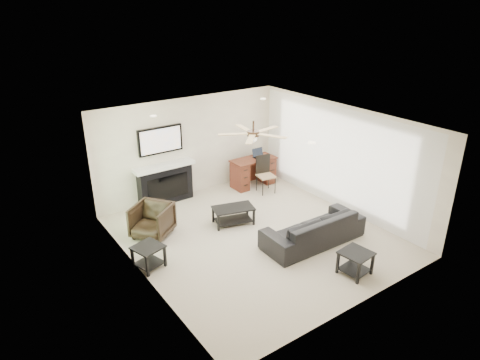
% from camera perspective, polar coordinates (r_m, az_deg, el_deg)
% --- Properties ---
extents(room_shell, '(5.50, 5.54, 2.52)m').
position_cam_1_polar(room_shell, '(8.64, 2.82, 2.79)').
color(room_shell, beige).
rests_on(room_shell, ground).
extents(sofa, '(2.22, 0.91, 0.64)m').
position_cam_1_polar(sofa, '(8.96, 9.74, -6.36)').
color(sofa, black).
rests_on(sofa, ground).
extents(armchair, '(1.08, 1.07, 0.71)m').
position_cam_1_polar(armchair, '(9.24, -11.65, -5.32)').
color(armchair, black).
rests_on(armchair, ground).
extents(coffee_table, '(1.00, 0.72, 0.40)m').
position_cam_1_polar(coffee_table, '(9.59, -0.90, -4.75)').
color(coffee_table, black).
rests_on(coffee_table, ground).
extents(end_table_near, '(0.58, 0.58, 0.45)m').
position_cam_1_polar(end_table_near, '(8.21, 15.09, -10.64)').
color(end_table_near, black).
rests_on(end_table_near, ground).
extents(end_table_left, '(0.62, 0.62, 0.45)m').
position_cam_1_polar(end_table_left, '(8.28, -12.07, -9.98)').
color(end_table_left, black).
rests_on(end_table_left, ground).
extents(fireplace_unit, '(1.52, 0.34, 1.91)m').
position_cam_1_polar(fireplace_unit, '(10.43, -10.05, 1.81)').
color(fireplace_unit, black).
rests_on(fireplace_unit, ground).
extents(desk, '(1.22, 0.56, 0.76)m').
position_cam_1_polar(desk, '(11.47, 1.78, 1.07)').
color(desk, '#422110').
rests_on(desk, ground).
extents(desk_chair, '(0.49, 0.51, 0.97)m').
position_cam_1_polar(desk_chair, '(11.03, 3.49, 0.70)').
color(desk_chair, black).
rests_on(desk_chair, ground).
extents(laptop, '(0.33, 0.24, 0.23)m').
position_cam_1_polar(laptop, '(11.39, 2.67, 3.56)').
color(laptop, black).
rests_on(laptop, desk).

